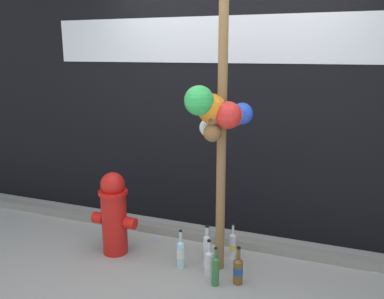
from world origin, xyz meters
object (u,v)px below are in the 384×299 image
memorial_post (219,89)px  bottle_5 (207,248)px  bottle_1 (238,270)px  fire_hydrant (114,213)px  bottle_0 (209,262)px  bottle_4 (233,245)px  bottle_3 (181,253)px  bottle_2 (215,270)px

memorial_post → bottle_5: size_ratio=7.49×
bottle_1 → bottle_5: (-0.33, 0.19, 0.04)m
memorial_post → bottle_5: memorial_post is taller
fire_hydrant → bottle_1: bearing=-5.1°
bottle_0 → bottle_4: (0.11, 0.36, 0.01)m
memorial_post → fire_hydrant: size_ratio=3.59×
bottle_4 → bottle_5: 0.28m
memorial_post → bottle_4: 1.46m
bottle_1 → bottle_3: size_ratio=0.93×
memorial_post → bottle_5: bearing=153.1°
memorial_post → bottle_2: bearing=-74.7°
bottle_1 → bottle_3: bearing=171.8°
memorial_post → bottle_4: (0.07, 0.26, -1.43)m
bottle_2 → bottle_5: (-0.17, 0.28, 0.03)m
bottle_2 → bottle_5: bearing=120.9°
memorial_post → bottle_2: 1.44m
bottle_0 → bottle_1: bearing=-9.6°
fire_hydrant → bottle_0: fire_hydrant is taller
bottle_4 → bottle_0: bearing=-107.3°
bottle_3 → bottle_5: bearing=29.0°
bottle_3 → bottle_5: (0.20, 0.11, 0.03)m
memorial_post → fire_hydrant: (-0.99, -0.03, -1.16)m
bottle_0 → bottle_3: (-0.27, 0.03, 0.02)m
bottle_3 → bottle_5: 0.23m
bottle_0 → bottle_3: size_ratio=0.91×
fire_hydrant → bottle_0: 0.99m
bottle_1 → bottle_4: bottle_4 is taller
bottle_1 → bottle_3: bottle_3 is taller
fire_hydrant → bottle_3: fire_hydrant is taller
bottle_0 → bottle_5: bottle_5 is taller
bottle_2 → bottle_3: size_ratio=0.96×
bottle_2 → bottle_3: bearing=155.9°
bottle_5 → memorial_post: bearing=-26.9°
bottle_0 → bottle_1: size_ratio=0.98×
fire_hydrant → bottle_1: fire_hydrant is taller
bottle_2 → bottle_4: 0.49m
memorial_post → bottle_1: (0.23, -0.14, -1.44)m
bottle_0 → bottle_4: 0.37m
bottle_2 → bottle_1: bearing=28.1°
memorial_post → bottle_1: memorial_post is taller
memorial_post → bottle_5: 1.40m
memorial_post → bottle_0: size_ratio=8.89×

